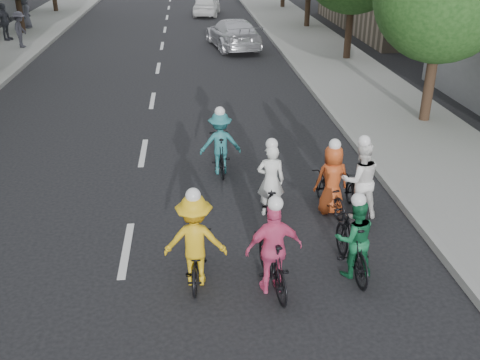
{
  "coord_description": "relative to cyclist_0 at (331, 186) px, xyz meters",
  "views": [
    {
      "loc": [
        1.36,
        -9.04,
        5.71
      ],
      "look_at": [
        2.32,
        0.86,
        1.0
      ],
      "focal_mm": 40.0,
      "sensor_mm": 36.0,
      "label": 1
    }
  ],
  "objects": [
    {
      "name": "ground",
      "position": [
        -4.35,
        -1.2,
        -0.6
      ],
      "size": [
        120.0,
        120.0,
        0.0
      ],
      "primitive_type": "plane",
      "color": "black",
      "rests_on": "ground"
    },
    {
      "name": "sidewalk_right",
      "position": [
        3.65,
        8.8,
        -0.52
      ],
      "size": [
        4.0,
        80.0,
        0.15
      ],
      "primitive_type": "cube",
      "color": "gray",
      "rests_on": "ground"
    },
    {
      "name": "curb_right",
      "position": [
        1.7,
        8.8,
        -0.51
      ],
      "size": [
        0.18,
        80.0,
        0.18
      ],
      "primitive_type": "cube",
      "color": "#999993",
      "rests_on": "ground"
    },
    {
      "name": "cyclist_0",
      "position": [
        0.0,
        0.0,
        0.0
      ],
      "size": [
        0.84,
        1.63,
        1.72
      ],
      "rotation": [
        0.0,
        0.0,
        3.3
      ],
      "color": "black",
      "rests_on": "ground"
    },
    {
      "name": "cyclist_1",
      "position": [
        -0.19,
        -2.34,
        0.03
      ],
      "size": [
        0.74,
        1.78,
        1.64
      ],
      "rotation": [
        0.0,
        0.0,
        3.18
      ],
      "color": "black",
      "rests_on": "ground"
    },
    {
      "name": "cyclist_2",
      "position": [
        -3.0,
        -2.33,
        0.1
      ],
      "size": [
        1.15,
        1.56,
        1.85
      ],
      "rotation": [
        0.0,
        0.0,
        3.06
      ],
      "color": "black",
      "rests_on": "ground"
    },
    {
      "name": "cyclist_3",
      "position": [
        -1.69,
        -2.68,
        0.07
      ],
      "size": [
        1.03,
        1.73,
        1.83
      ],
      "rotation": [
        0.0,
        0.0,
        3.28
      ],
      "color": "black",
      "rests_on": "ground"
    },
    {
      "name": "cyclist_4",
      "position": [
        -1.34,
        0.03,
        -0.03
      ],
      "size": [
        0.69,
        1.68,
        1.78
      ],
      "rotation": [
        0.0,
        0.0,
        3.07
      ],
      "color": "black",
      "rests_on": "ground"
    },
    {
      "name": "cyclist_5",
      "position": [
        0.54,
        -0.25,
        0.09
      ],
      "size": [
        0.86,
        1.54,
        1.87
      ],
      "rotation": [
        0.0,
        0.0,
        3.17
      ],
      "color": "black",
      "rests_on": "ground"
    },
    {
      "name": "cyclist_6",
      "position": [
        -2.27,
        2.31,
        0.08
      ],
      "size": [
        1.06,
        1.69,
        1.76
      ],
      "rotation": [
        0.0,
        0.0,
        3.18
      ],
      "color": "black",
      "rests_on": "ground"
    },
    {
      "name": "follow_car_lead",
      "position": [
        -0.63,
        17.87,
        0.15
      ],
      "size": [
        2.89,
        5.42,
        1.49
      ],
      "primitive_type": "imported",
      "rotation": [
        0.0,
        0.0,
        3.3
      ],
      "color": "silver",
      "rests_on": "ground"
    },
    {
      "name": "follow_car_trail",
      "position": [
        -1.53,
        29.5,
        0.13
      ],
      "size": [
        2.29,
        4.44,
        1.45
      ],
      "primitive_type": "imported",
      "rotation": [
        0.0,
        0.0,
        3.0
      ],
      "color": "white",
      "rests_on": "ground"
    },
    {
      "name": "spectator_0",
      "position": [
        -11.39,
        18.38,
        0.44
      ],
      "size": [
        0.7,
        1.17,
        1.78
      ],
      "primitive_type": "imported",
      "rotation": [
        0.0,
        0.0,
        1.54
      ],
      "color": "#504E5B",
      "rests_on": "sidewalk_left"
    },
    {
      "name": "spectator_1",
      "position": [
        -12.75,
        20.42,
        0.52
      ],
      "size": [
        0.81,
        1.22,
        1.93
      ],
      "primitive_type": "imported",
      "rotation": [
        0.0,
        0.0,
        1.25
      ],
      "color": "#4D4F5A",
      "rests_on": "sidewalk_left"
    },
    {
      "name": "spectator_2",
      "position": [
        -12.73,
        24.42,
        0.51
      ],
      "size": [
        0.64,
        0.95,
        1.91
      ],
      "primitive_type": "imported",
      "rotation": [
        0.0,
        0.0,
        1.54
      ],
      "color": "#535361",
      "rests_on": "sidewalk_left"
    }
  ]
}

